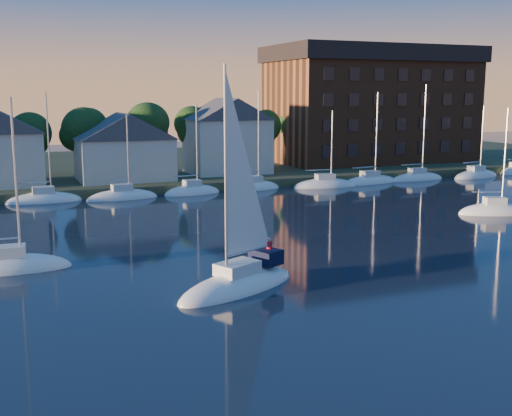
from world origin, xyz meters
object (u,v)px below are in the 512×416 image
clubhouse_centre (124,146)px  drifting_sailboat_left (9,269)px  clubhouse_east (227,135)px  drifting_sailboat_right (494,213)px  condo_block (371,104)px  hero_sailboat (239,279)px

clubhouse_centre → drifting_sailboat_left: 37.52m
clubhouse_east → drifting_sailboat_left: 46.49m
clubhouse_centre → drifting_sailboat_left: (-14.55, -34.22, -5.04)m
clubhouse_east → drifting_sailboat_right: clubhouse_east is taller
condo_block → drifting_sailboat_left: size_ratio=2.52×
condo_block → drifting_sailboat_right: 41.55m
clubhouse_centre → hero_sailboat: bearing=-92.8°
clubhouse_east → hero_sailboat: size_ratio=0.74×
clubhouse_centre → clubhouse_east: bearing=8.1°
condo_block → hero_sailboat: (-42.10, -51.63, -9.20)m
drifting_sailboat_left → drifting_sailboat_right: 43.74m
drifting_sailboat_left → drifting_sailboat_right: bearing=8.2°
clubhouse_centre → condo_block: (40.00, 7.95, 4.66)m
drifting_sailboat_left → clubhouse_centre: bearing=70.9°
clubhouse_centre → drifting_sailboat_right: drifting_sailboat_right is taller
drifting_sailboat_right → clubhouse_centre: bearing=153.9°
clubhouse_centre → drifting_sailboat_right: (29.07, -30.95, -5.04)m
clubhouse_east → drifting_sailboat_left: size_ratio=0.85×
clubhouse_east → drifting_sailboat_left: drifting_sailboat_left is taller
clubhouse_centre → condo_block: condo_block is taller
clubhouse_centre → hero_sailboat: 43.97m
clubhouse_east → condo_block: condo_block is taller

